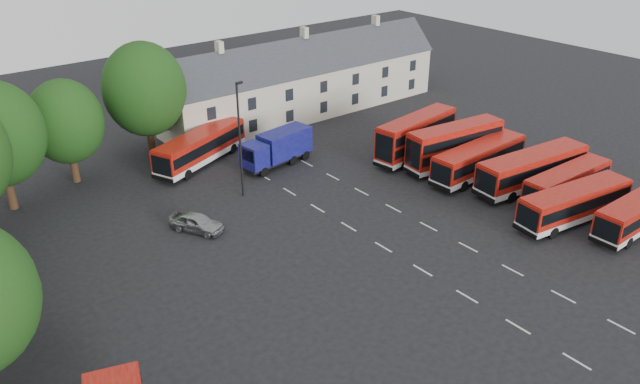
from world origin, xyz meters
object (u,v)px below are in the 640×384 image
(bus_row_a, at_px, (640,210))
(box_truck, at_px, (277,147))
(silver_car, at_px, (197,222))
(bus_dd_south, at_px, (455,144))
(lamppost, at_px, (240,138))

(bus_row_a, xyz_separation_m, box_truck, (-14.88, 28.01, 0.14))
(box_truck, relative_size, silver_car, 1.76)
(bus_dd_south, bearing_deg, bus_row_a, -76.40)
(silver_car, bearing_deg, bus_dd_south, -38.37)
(bus_dd_south, distance_m, silver_car, 25.73)
(bus_dd_south, xyz_separation_m, box_truck, (-12.95, 10.91, -0.54))
(lamppost, bearing_deg, silver_car, -154.38)
(bus_row_a, distance_m, bus_dd_south, 17.22)
(bus_row_a, distance_m, silver_car, 34.72)
(bus_row_a, relative_size, box_truck, 1.30)
(bus_row_a, xyz_separation_m, bus_dd_south, (-1.93, 17.10, 0.68))
(bus_dd_south, distance_m, box_truck, 16.94)
(bus_dd_south, xyz_separation_m, lamppost, (-19.13, 7.39, 3.06))
(bus_row_a, bearing_deg, silver_car, 141.97)
(box_truck, bearing_deg, bus_dd_south, -47.75)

